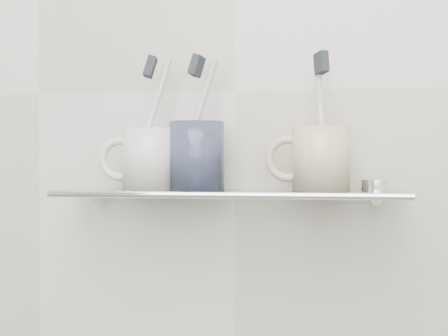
% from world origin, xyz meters
% --- Properties ---
extents(wall_back, '(2.50, 0.00, 2.50)m').
position_xyz_m(wall_back, '(0.00, 1.10, 1.25)').
color(wall_back, beige).
rests_on(wall_back, ground).
extents(shelf_glass, '(0.50, 0.12, 0.01)m').
position_xyz_m(shelf_glass, '(0.00, 1.04, 1.10)').
color(shelf_glass, silver).
rests_on(shelf_glass, wall_back).
extents(shelf_rail, '(0.50, 0.01, 0.01)m').
position_xyz_m(shelf_rail, '(0.00, 0.98, 1.10)').
color(shelf_rail, silver).
rests_on(shelf_rail, shelf_glass).
extents(bracket_left, '(0.02, 0.03, 0.02)m').
position_xyz_m(bracket_left, '(-0.21, 1.09, 1.09)').
color(bracket_left, silver).
rests_on(bracket_left, wall_back).
extents(bracket_right, '(0.02, 0.03, 0.02)m').
position_xyz_m(bracket_right, '(0.21, 1.09, 1.09)').
color(bracket_right, silver).
rests_on(bracket_right, wall_back).
extents(mug_left, '(0.11, 0.11, 0.09)m').
position_xyz_m(mug_left, '(-0.12, 1.04, 1.15)').
color(mug_left, white).
rests_on(mug_left, shelf_glass).
extents(mug_left_handle, '(0.07, 0.01, 0.07)m').
position_xyz_m(mug_left_handle, '(-0.16, 1.04, 1.15)').
color(mug_left_handle, white).
rests_on(mug_left_handle, mug_left).
extents(toothbrush_left, '(0.06, 0.04, 0.19)m').
position_xyz_m(toothbrush_left, '(-0.12, 1.04, 1.20)').
color(toothbrush_left, silver).
rests_on(toothbrush_left, mug_left).
extents(bristles_left, '(0.02, 0.03, 0.03)m').
position_xyz_m(bristles_left, '(-0.12, 1.04, 1.28)').
color(bristles_left, '#22272B').
rests_on(bristles_left, toothbrush_left).
extents(mug_center, '(0.10, 0.10, 0.10)m').
position_xyz_m(mug_center, '(-0.05, 1.04, 1.15)').
color(mug_center, '#222941').
rests_on(mug_center, shelf_glass).
extents(mug_center_handle, '(0.07, 0.01, 0.07)m').
position_xyz_m(mug_center_handle, '(-0.09, 1.04, 1.15)').
color(mug_center_handle, '#222941').
rests_on(mug_center_handle, mug_center).
extents(toothbrush_center, '(0.06, 0.03, 0.19)m').
position_xyz_m(toothbrush_center, '(-0.05, 1.04, 1.20)').
color(toothbrush_center, '#AFB4B6').
rests_on(toothbrush_center, mug_center).
extents(bristles_center, '(0.02, 0.03, 0.03)m').
position_xyz_m(bristles_center, '(-0.05, 1.04, 1.28)').
color(bristles_center, '#22272B').
rests_on(bristles_center, toothbrush_center).
extents(mug_right, '(0.10, 0.10, 0.09)m').
position_xyz_m(mug_right, '(0.13, 1.04, 1.15)').
color(mug_right, beige).
rests_on(mug_right, shelf_glass).
extents(mug_right_handle, '(0.07, 0.01, 0.07)m').
position_xyz_m(mug_right_handle, '(0.08, 1.04, 1.15)').
color(mug_right_handle, beige).
rests_on(mug_right_handle, mug_right).
extents(toothbrush_right, '(0.03, 0.04, 0.19)m').
position_xyz_m(toothbrush_right, '(0.13, 1.04, 1.20)').
color(toothbrush_right, silver).
rests_on(toothbrush_right, mug_right).
extents(bristles_right, '(0.02, 0.03, 0.03)m').
position_xyz_m(bristles_right, '(0.13, 1.04, 1.28)').
color(bristles_right, '#22272B').
rests_on(bristles_right, toothbrush_right).
extents(chrome_cap, '(0.04, 0.04, 0.02)m').
position_xyz_m(chrome_cap, '(0.21, 1.04, 1.11)').
color(chrome_cap, silver).
rests_on(chrome_cap, shelf_glass).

